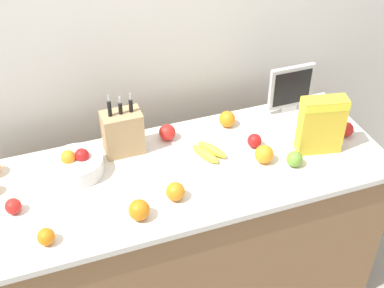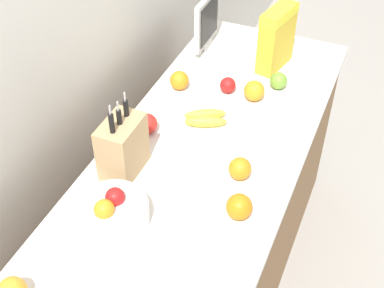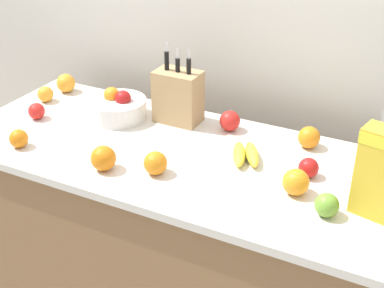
# 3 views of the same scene
# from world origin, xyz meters

# --- Properties ---
(wall_back) EXTENTS (9.00, 0.06, 2.60)m
(wall_back) POSITION_xyz_m (0.00, 0.57, 1.30)
(wall_back) COLOR silver
(wall_back) RESTS_ON ground_plane
(counter) EXTENTS (1.87, 0.71, 0.89)m
(counter) POSITION_xyz_m (0.00, 0.00, 0.45)
(counter) COLOR olive
(counter) RESTS_ON ground_plane
(knife_block) EXTENTS (0.18, 0.11, 0.32)m
(knife_block) POSITION_xyz_m (-0.21, 0.22, 1.00)
(knife_block) COLOR tan
(knife_block) RESTS_ON counter
(small_monitor) EXTENTS (0.24, 0.03, 0.26)m
(small_monitor) POSITION_xyz_m (0.67, 0.26, 1.03)
(small_monitor) COLOR #B7B7BC
(small_monitor) RESTS_ON counter
(cereal_box) EXTENTS (0.22, 0.12, 0.28)m
(cereal_box) POSITION_xyz_m (0.64, -0.07, 1.04)
(cereal_box) COLOR gold
(cereal_box) RESTS_ON counter
(fruit_bowl) EXTENTS (0.23, 0.23, 0.12)m
(fruit_bowl) POSITION_xyz_m (-0.44, 0.14, 0.94)
(fruit_bowl) COLOR silver
(fruit_bowl) RESTS_ON counter
(banana_bunch) EXTENTS (0.15, 0.19, 0.04)m
(banana_bunch) POSITION_xyz_m (0.15, 0.06, 0.91)
(banana_bunch) COLOR yellow
(banana_bunch) RESTS_ON counter
(apple_front) EXTENTS (0.08, 0.08, 0.08)m
(apple_front) POSITION_xyz_m (0.01, 0.24, 0.93)
(apple_front) COLOR red
(apple_front) RESTS_ON counter
(apple_middle) EXTENTS (0.07, 0.07, 0.07)m
(apple_middle) POSITION_xyz_m (0.48, -0.14, 0.93)
(apple_middle) COLOR #6B9E33
(apple_middle) RESTS_ON counter
(apple_near_bananas) EXTENTS (0.07, 0.07, 0.07)m
(apple_near_bananas) POSITION_xyz_m (-0.73, -0.02, 0.92)
(apple_near_bananas) COLOR red
(apple_near_bananas) RESTS_ON counter
(apple_rightmost) EXTENTS (0.07, 0.07, 0.07)m
(apple_rightmost) POSITION_xyz_m (0.83, -0.02, 0.93)
(apple_rightmost) COLOR red
(apple_rightmost) RESTS_ON counter
(apple_by_knife_block) EXTENTS (0.07, 0.07, 0.07)m
(apple_by_knife_block) POSITION_xyz_m (0.38, 0.05, 0.92)
(apple_by_knife_block) COLOR red
(apple_by_knife_block) RESTS_ON counter
(orange_front_left) EXTENTS (0.09, 0.09, 0.09)m
(orange_front_left) POSITION_xyz_m (-0.26, -0.22, 0.93)
(orange_front_left) COLOR orange
(orange_front_left) RESTS_ON counter
(orange_by_cereal) EXTENTS (0.09, 0.09, 0.09)m
(orange_by_cereal) POSITION_xyz_m (0.37, -0.07, 0.93)
(orange_by_cereal) COLOR orange
(orange_by_cereal) RESTS_ON counter
(orange_front_center) EXTENTS (0.08, 0.08, 0.08)m
(orange_front_center) POSITION_xyz_m (0.32, 0.25, 0.93)
(orange_front_center) COLOR orange
(orange_front_center) RESTS_ON counter
(orange_mid_left) EXTENTS (0.07, 0.07, 0.07)m
(orange_mid_left) POSITION_xyz_m (-0.62, -0.23, 0.92)
(orange_mid_left) COLOR orange
(orange_mid_left) RESTS_ON counter
(orange_back_center) EXTENTS (0.08, 0.08, 0.08)m
(orange_back_center) POSITION_xyz_m (-0.09, -0.16, 0.93)
(orange_back_center) COLOR orange
(orange_back_center) RESTS_ON counter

